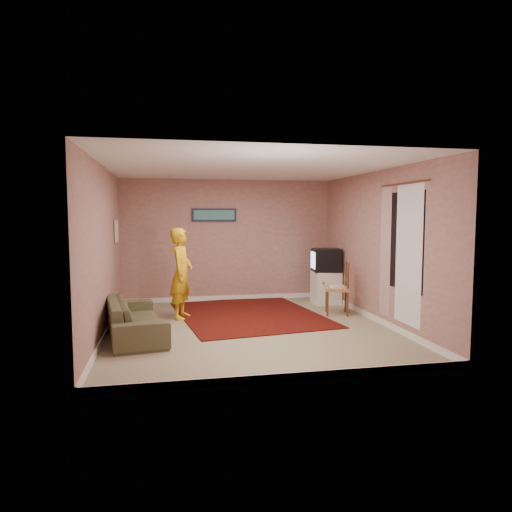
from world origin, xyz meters
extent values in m
plane|color=tan|center=(0.00, 0.00, 0.00)|extent=(5.00, 5.00, 0.00)
cube|color=tan|center=(0.00, 2.50, 1.30)|extent=(4.50, 0.02, 2.60)
cube|color=tan|center=(0.00, -2.50, 1.30)|extent=(4.50, 0.02, 2.60)
cube|color=tan|center=(-2.25, 0.00, 1.30)|extent=(0.02, 5.00, 2.60)
cube|color=tan|center=(2.25, 0.00, 1.30)|extent=(0.02, 5.00, 2.60)
cube|color=white|center=(0.00, 0.00, 2.60)|extent=(4.50, 5.00, 0.02)
cube|color=white|center=(0.00, 2.49, 0.05)|extent=(4.50, 0.02, 0.10)
cube|color=white|center=(0.00, -2.49, 0.05)|extent=(4.50, 0.02, 0.10)
cube|color=white|center=(-2.24, 0.00, 0.05)|extent=(0.02, 5.00, 0.10)
cube|color=white|center=(2.24, 0.00, 0.05)|extent=(0.02, 5.00, 0.10)
cube|color=black|center=(2.24, -0.90, 1.45)|extent=(0.01, 1.10, 1.50)
cube|color=white|center=(2.23, -1.05, 1.25)|extent=(0.01, 0.75, 2.10)
cube|color=beige|center=(2.21, -0.35, 1.25)|extent=(0.01, 0.35, 2.10)
cylinder|color=brown|center=(2.20, -0.90, 2.32)|extent=(0.02, 1.40, 0.02)
cube|color=#16183C|center=(-0.30, 2.47, 1.85)|extent=(0.95, 0.03, 0.28)
cube|color=#306685|center=(-0.30, 2.45, 1.85)|extent=(0.86, 0.01, 0.20)
cube|color=beige|center=(-2.22, 1.60, 1.55)|extent=(0.03, 0.38, 0.42)
cube|color=#B5C2C6|center=(-2.20, 1.60, 1.55)|extent=(0.01, 0.30, 0.34)
cube|color=black|center=(0.17, 0.97, 0.01)|extent=(2.85, 3.37, 0.02)
cube|color=white|center=(1.95, 1.72, 0.34)|extent=(0.53, 0.48, 0.68)
cube|color=black|center=(1.95, 1.72, 0.92)|extent=(0.61, 0.56, 0.48)
cube|color=#8CB2F2|center=(1.67, 1.75, 0.92)|extent=(0.07, 0.40, 0.34)
cube|color=tan|center=(1.95, 1.71, 0.46)|extent=(0.52, 0.50, 0.05)
cube|color=brown|center=(1.95, 1.71, 0.71)|extent=(0.43, 0.14, 0.50)
cube|color=#A6A6AA|center=(1.95, 1.71, 0.52)|extent=(0.37, 0.30, 0.06)
cube|color=#7FACD0|center=(1.95, 1.90, 0.77)|extent=(0.43, 0.05, 0.45)
cube|color=tan|center=(1.79, 0.69, 0.48)|extent=(0.53, 0.55, 0.05)
cube|color=brown|center=(1.79, 0.69, 0.73)|extent=(0.17, 0.44, 0.51)
cube|color=white|center=(1.79, 0.69, 0.53)|extent=(0.24, 0.19, 0.05)
imported|color=#4A462D|center=(-1.80, -0.19, 0.29)|extent=(1.07, 2.05, 0.57)
imported|color=gold|center=(-1.05, 0.91, 0.81)|extent=(0.55, 0.68, 1.62)
camera|label=1|loc=(-1.31, -7.25, 1.84)|focal=32.00mm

